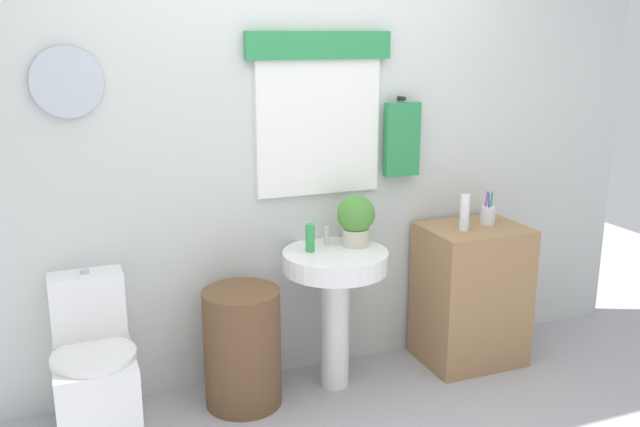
{
  "coord_description": "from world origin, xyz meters",
  "views": [
    {
      "loc": [
        -1.12,
        -2.24,
        1.83
      ],
      "look_at": [
        0.08,
        0.8,
        0.98
      ],
      "focal_mm": 38.58,
      "sensor_mm": 36.0,
      "label": 1
    }
  ],
  "objects_px": {
    "wooden_cabinet": "(471,294)",
    "lotion_bottle": "(465,213)",
    "toilet": "(95,372)",
    "toothbrush_cup": "(488,215)",
    "laundry_hamper": "(243,348)",
    "soap_bottle": "(310,238)",
    "pedestal_sink": "(335,283)",
    "potted_plant": "(356,218)"
  },
  "relations": [
    {
      "from": "soap_bottle",
      "to": "lotion_bottle",
      "type": "distance_m",
      "value": 0.87
    },
    {
      "from": "potted_plant",
      "to": "soap_bottle",
      "type": "bearing_deg",
      "value": -177.8
    },
    {
      "from": "toilet",
      "to": "toothbrush_cup",
      "type": "bearing_deg",
      "value": -0.37
    },
    {
      "from": "pedestal_sink",
      "to": "soap_bottle",
      "type": "bearing_deg",
      "value": 157.38
    },
    {
      "from": "laundry_hamper",
      "to": "pedestal_sink",
      "type": "relative_size",
      "value": 0.81
    },
    {
      "from": "toilet",
      "to": "toothbrush_cup",
      "type": "relative_size",
      "value": 4.09
    },
    {
      "from": "lotion_bottle",
      "to": "toothbrush_cup",
      "type": "distance_m",
      "value": 0.21
    },
    {
      "from": "laundry_hamper",
      "to": "soap_bottle",
      "type": "relative_size",
      "value": 4.16
    },
    {
      "from": "wooden_cabinet",
      "to": "soap_bottle",
      "type": "height_order",
      "value": "soap_bottle"
    },
    {
      "from": "wooden_cabinet",
      "to": "toothbrush_cup",
      "type": "distance_m",
      "value": 0.46
    },
    {
      "from": "potted_plant",
      "to": "toothbrush_cup",
      "type": "bearing_deg",
      "value": -2.88
    },
    {
      "from": "toothbrush_cup",
      "to": "laundry_hamper",
      "type": "bearing_deg",
      "value": -179.2
    },
    {
      "from": "pedestal_sink",
      "to": "soap_bottle",
      "type": "distance_m",
      "value": 0.28
    },
    {
      "from": "laundry_hamper",
      "to": "toothbrush_cup",
      "type": "bearing_deg",
      "value": 0.8
    },
    {
      "from": "potted_plant",
      "to": "toothbrush_cup",
      "type": "relative_size",
      "value": 1.46
    },
    {
      "from": "laundry_hamper",
      "to": "lotion_bottle",
      "type": "height_order",
      "value": "lotion_bottle"
    },
    {
      "from": "toothbrush_cup",
      "to": "pedestal_sink",
      "type": "bearing_deg",
      "value": -178.77
    },
    {
      "from": "toothbrush_cup",
      "to": "toilet",
      "type": "bearing_deg",
      "value": 179.63
    },
    {
      "from": "pedestal_sink",
      "to": "potted_plant",
      "type": "relative_size",
      "value": 2.78
    },
    {
      "from": "soap_bottle",
      "to": "laundry_hamper",
      "type": "bearing_deg",
      "value": -172.59
    },
    {
      "from": "pedestal_sink",
      "to": "laundry_hamper",
      "type": "bearing_deg",
      "value": 180.0
    },
    {
      "from": "wooden_cabinet",
      "to": "pedestal_sink",
      "type": "bearing_deg",
      "value": 180.0
    },
    {
      "from": "wooden_cabinet",
      "to": "laundry_hamper",
      "type": "bearing_deg",
      "value": 180.0
    },
    {
      "from": "potted_plant",
      "to": "laundry_hamper",
      "type": "bearing_deg",
      "value": -174.68
    },
    {
      "from": "potted_plant",
      "to": "toothbrush_cup",
      "type": "distance_m",
      "value": 0.8
    },
    {
      "from": "pedestal_sink",
      "to": "toothbrush_cup",
      "type": "distance_m",
      "value": 0.97
    },
    {
      "from": "toilet",
      "to": "wooden_cabinet",
      "type": "height_order",
      "value": "wooden_cabinet"
    },
    {
      "from": "laundry_hamper",
      "to": "wooden_cabinet",
      "type": "distance_m",
      "value": 1.34
    },
    {
      "from": "soap_bottle",
      "to": "pedestal_sink",
      "type": "bearing_deg",
      "value": -22.62
    },
    {
      "from": "wooden_cabinet",
      "to": "lotion_bottle",
      "type": "relative_size",
      "value": 4.01
    },
    {
      "from": "laundry_hamper",
      "to": "pedestal_sink",
      "type": "distance_m",
      "value": 0.57
    },
    {
      "from": "toothbrush_cup",
      "to": "soap_bottle",
      "type": "bearing_deg",
      "value": 178.37
    },
    {
      "from": "wooden_cabinet",
      "to": "potted_plant",
      "type": "xyz_separation_m",
      "value": [
        -0.7,
        0.06,
        0.5
      ]
    },
    {
      "from": "toilet",
      "to": "soap_bottle",
      "type": "relative_size",
      "value": 5.17
    },
    {
      "from": "toilet",
      "to": "pedestal_sink",
      "type": "relative_size",
      "value": 1.01
    },
    {
      "from": "laundry_hamper",
      "to": "toothbrush_cup",
      "type": "xyz_separation_m",
      "value": [
        1.44,
        0.02,
        0.55
      ]
    },
    {
      "from": "laundry_hamper",
      "to": "soap_bottle",
      "type": "bearing_deg",
      "value": 7.41
    },
    {
      "from": "pedestal_sink",
      "to": "potted_plant",
      "type": "xyz_separation_m",
      "value": [
        0.14,
        0.06,
        0.32
      ]
    },
    {
      "from": "pedestal_sink",
      "to": "lotion_bottle",
      "type": "distance_m",
      "value": 0.81
    },
    {
      "from": "laundry_hamper",
      "to": "pedestal_sink",
      "type": "height_order",
      "value": "pedestal_sink"
    },
    {
      "from": "soap_bottle",
      "to": "toothbrush_cup",
      "type": "bearing_deg",
      "value": -1.63
    },
    {
      "from": "wooden_cabinet",
      "to": "lotion_bottle",
      "type": "height_order",
      "value": "lotion_bottle"
    }
  ]
}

